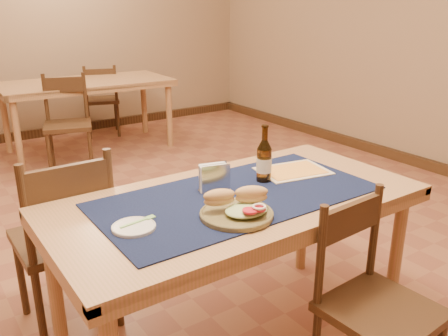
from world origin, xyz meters
TOP-DOWN VIEW (x-y plane):
  - room at (0.00, 0.00)m, footprint 6.04×7.04m
  - main_table at (0.00, -0.80)m, footprint 1.60×0.80m
  - placemat at (0.00, -0.80)m, footprint 1.20×0.60m
  - baseboard at (0.00, 0.00)m, footprint 6.00×7.00m
  - back_table at (0.53, 2.64)m, footprint 1.77×0.94m
  - chair_main_far at (-0.59, -0.23)m, footprint 0.43×0.43m
  - chair_main_near at (0.25, -1.35)m, footprint 0.41×0.41m
  - chair_back_near at (0.14, 2.08)m, footprint 0.53×0.53m
  - chair_back_far at (0.87, 3.12)m, footprint 0.49×0.49m
  - sandwich_plate at (-0.12, -0.97)m, footprint 0.29×0.29m
  - side_plate at (-0.50, -0.84)m, footprint 0.16×0.16m
  - fork at (-0.46, -0.82)m, footprint 0.15×0.04m
  - beer_bottle at (0.20, -0.73)m, footprint 0.07×0.07m
  - napkin_holder at (-0.05, -0.70)m, footprint 0.15×0.08m
  - menu_card at (0.40, -0.71)m, footprint 0.37×0.30m

SIDE VIEW (x-z plane):
  - baseboard at x=0.00m, z-range 0.00..0.10m
  - chair_main_near at x=0.25m, z-range 0.02..0.86m
  - chair_back_far at x=0.87m, z-range 0.02..0.87m
  - chair_back_near at x=0.14m, z-range 0.02..0.93m
  - chair_main_far at x=-0.59m, z-range 0.02..0.95m
  - main_table at x=0.00m, z-range 0.29..1.04m
  - back_table at x=0.53m, z-range 0.29..1.04m
  - placemat at x=0.00m, z-range 0.75..0.76m
  - menu_card at x=0.40m, z-range 0.76..0.76m
  - side_plate at x=-0.50m, z-range 0.76..0.77m
  - fork at x=-0.46m, z-range 0.77..0.77m
  - sandwich_plate at x=-0.12m, z-range 0.73..0.84m
  - napkin_holder at x=-0.05m, z-range 0.75..0.87m
  - beer_bottle at x=0.20m, z-range 0.72..0.98m
  - room at x=0.00m, z-range -0.02..2.82m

